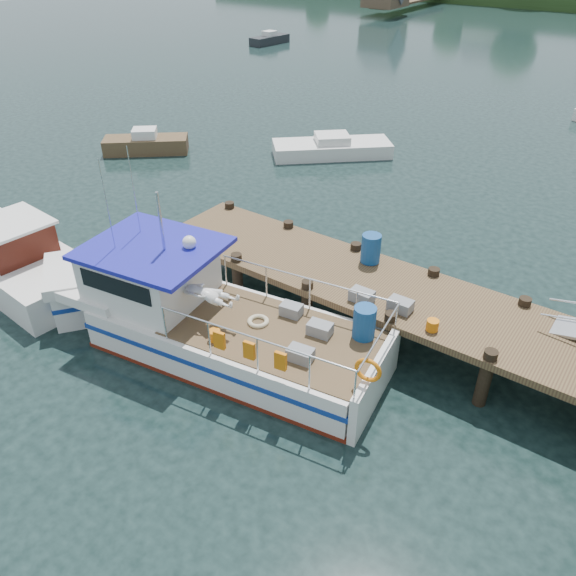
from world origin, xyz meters
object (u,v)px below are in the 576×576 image
Objects in this scene: lobster_boat at (194,315)px; moored_e at (270,39)px; moored_rowboat at (146,144)px; moored_a at (332,148)px; work_boat at (5,254)px.

moored_e is at bearing 116.22° from lobster_boat.
lobster_boat reaches higher than moored_rowboat.
moored_rowboat is 0.94× the size of moored_e.
moored_rowboat reaches higher than moored_e.
moored_rowboat is 9.21m from moored_a.
moored_a is at bearing -51.17° from moored_e.
moored_e is (-20.58, 21.96, 0.03)m from moored_a.
lobster_boat reaches higher than work_boat.
lobster_boat is at bearing -59.55° from moored_e.
moored_rowboat is at bearing -68.83° from moored_e.
moored_rowboat reaches higher than moored_a.
work_boat is 1.54× the size of moored_a.
lobster_boat is at bearing 11.50° from work_boat.
moored_rowboat is (-4.99, 10.51, -0.27)m from work_boat.
work_boat is 41.51m from moored_e.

